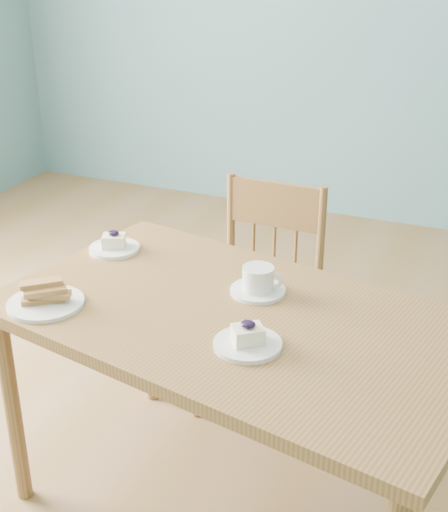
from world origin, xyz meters
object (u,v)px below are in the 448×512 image
at_px(dining_chair, 260,299).
at_px(coffee_cup, 258,282).
at_px(cheesecake_plate_near, 248,340).
at_px(biscotti_plate, 45,298).
at_px(cheesecake_plate_far, 114,245).
at_px(dining_table, 238,337).

bearing_deg(dining_chair, coffee_cup, -68.88).
height_order(cheesecake_plate_near, biscotti_plate, cheesecake_plate_near).
bearing_deg(dining_chair, cheesecake_plate_near, -70.29).
bearing_deg(coffee_cup, dining_chair, 102.84).
bearing_deg(cheesecake_plate_near, biscotti_plate, -178.15).
relative_size(dining_chair, cheesecake_plate_far, 5.17).
height_order(cheesecake_plate_far, biscotti_plate, same).
xyz_separation_m(cheesecake_plate_near, coffee_cup, (-0.08, 0.28, 0.02)).
bearing_deg(cheesecake_plate_near, dining_chair, 107.74).
relative_size(dining_table, dining_chair, 1.70).
distance_m(dining_table, biscotti_plate, 0.53).
height_order(dining_chair, biscotti_plate, dining_chair).
bearing_deg(coffee_cup, dining_table, -97.85).
xyz_separation_m(dining_table, biscotti_plate, (-0.50, -0.16, 0.09)).
bearing_deg(cheesecake_plate_far, dining_chair, 42.67).
relative_size(cheesecake_plate_near, coffee_cup, 1.08).
distance_m(cheesecake_plate_far, biscotti_plate, 0.39).
bearing_deg(cheesecake_plate_far, dining_table, -24.09).
bearing_deg(biscotti_plate, cheesecake_plate_near, 1.85).
xyz_separation_m(dining_chair, biscotti_plate, (-0.35, -0.73, 0.29)).
height_order(cheesecake_plate_far, coffee_cup, coffee_cup).
bearing_deg(coffee_cup, biscotti_plate, -155.86).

